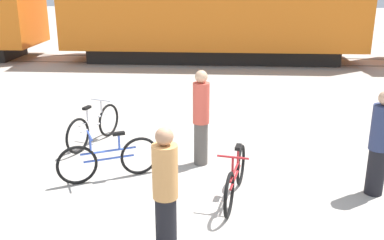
# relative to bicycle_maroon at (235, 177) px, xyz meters

# --- Properties ---
(ground_plane) EXTENTS (80.00, 80.00, 0.00)m
(ground_plane) POSITION_rel_bicycle_maroon_xyz_m (-0.63, -0.89, -0.35)
(ground_plane) COLOR #A8A399
(rail_near) EXTENTS (48.51, 0.07, 0.01)m
(rail_near) POSITION_rel_bicycle_maroon_xyz_m (-0.63, 10.59, -0.35)
(rail_near) COLOR #4C4238
(rail_near) RESTS_ON ground_plane
(rail_far) EXTENTS (48.51, 0.07, 0.01)m
(rail_far) POSITION_rel_bicycle_maroon_xyz_m (-0.63, 12.02, -0.35)
(rail_far) COLOR #4C4238
(rail_far) RESTS_ON ground_plane
(bicycle_maroon) EXTENTS (0.47, 1.72, 0.83)m
(bicycle_maroon) POSITION_rel_bicycle_maroon_xyz_m (0.00, 0.00, 0.00)
(bicycle_maroon) COLOR black
(bicycle_maroon) RESTS_ON ground_plane
(bicycle_blue) EXTENTS (1.58, 0.78, 0.84)m
(bicycle_blue) POSITION_rel_bicycle_maroon_xyz_m (-2.09, 0.55, 0.00)
(bicycle_blue) COLOR black
(bicycle_blue) RESTS_ON ground_plane
(bicycle_silver) EXTENTS (0.65, 1.65, 0.86)m
(bicycle_silver) POSITION_rel_bicycle_maroon_xyz_m (-2.78, 2.13, 0.01)
(bicycle_silver) COLOR black
(bicycle_silver) RESTS_ON ground_plane
(person_in_navy) EXTENTS (0.32, 0.32, 1.67)m
(person_in_navy) POSITION_rel_bicycle_maroon_xyz_m (2.18, 0.32, 0.49)
(person_in_navy) COLOR black
(person_in_navy) RESTS_ON ground_plane
(person_in_red) EXTENTS (0.29, 0.29, 1.73)m
(person_in_red) POSITION_rel_bicycle_maroon_xyz_m (-0.59, 1.29, 0.53)
(person_in_red) COLOR #514C47
(person_in_red) RESTS_ON ground_plane
(person_in_tan) EXTENTS (0.31, 0.31, 1.62)m
(person_in_tan) POSITION_rel_bicycle_maroon_xyz_m (-0.89, -1.37, 0.46)
(person_in_tan) COLOR black
(person_in_tan) RESTS_ON ground_plane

